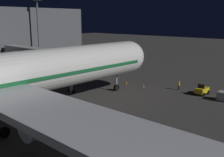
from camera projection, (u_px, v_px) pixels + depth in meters
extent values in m
plane|color=#383533|center=(58.00, 107.00, 41.05)|extent=(320.00, 320.00, 0.00)
sphere|color=silver|center=(129.00, 57.00, 51.90)|extent=(5.87, 5.87, 5.87)
cube|color=black|center=(123.00, 52.00, 50.39)|extent=(3.29, 1.40, 0.90)
cylinder|color=#B7BABF|center=(45.00, 122.00, 26.95)|extent=(2.89, 4.57, 2.89)
cylinder|color=black|center=(63.00, 116.00, 28.59)|extent=(2.45, 0.15, 2.45)
cylinder|color=#B7BABF|center=(117.00, 78.00, 50.17)|extent=(0.28, 0.28, 2.47)
cylinder|color=black|center=(116.00, 87.00, 50.57)|extent=(0.45, 1.20, 1.20)
cylinder|color=black|center=(4.00, 132.00, 30.66)|extent=(0.45, 1.20, 1.20)
cube|color=#9E9E99|center=(38.00, 55.00, 54.88)|extent=(22.92, 2.60, 2.50)
cube|color=#9E9E99|center=(74.00, 60.00, 47.30)|extent=(3.20, 3.40, 3.00)
cube|color=black|center=(79.00, 61.00, 46.37)|extent=(0.70, 3.20, 2.70)
cylinder|color=#B7BABF|center=(71.00, 80.00, 48.75)|extent=(0.56, 0.56, 4.82)
cylinder|color=black|center=(73.00, 92.00, 48.81)|extent=(0.25, 0.60, 0.60)
cylinder|color=black|center=(69.00, 90.00, 49.60)|extent=(0.25, 0.60, 0.60)
cylinder|color=#59595E|center=(39.00, 37.00, 65.75)|extent=(0.40, 0.40, 17.51)
cube|color=yellow|center=(202.00, 90.00, 47.87)|extent=(1.50, 2.76, 0.90)
cube|color=black|center=(201.00, 86.00, 47.40)|extent=(1.20, 0.20, 0.70)
cylinder|color=black|center=(208.00, 92.00, 48.13)|extent=(0.24, 0.70, 0.70)
cylinder|color=black|center=(200.00, 91.00, 49.20)|extent=(0.24, 0.70, 0.70)
cylinder|color=black|center=(204.00, 95.00, 46.74)|extent=(0.24, 0.70, 0.70)
cylinder|color=black|center=(195.00, 93.00, 47.81)|extent=(0.24, 0.70, 0.70)
cube|color=#B7BABF|center=(224.00, 96.00, 44.33)|extent=(1.87, 1.88, 1.49)
cylinder|color=black|center=(179.00, 88.00, 51.09)|extent=(0.28, 0.28, 0.85)
cylinder|color=yellow|center=(179.00, 84.00, 50.93)|extent=(0.40, 0.40, 0.58)
sphere|color=tan|center=(179.00, 82.00, 50.84)|extent=(0.24, 0.24, 0.24)
sphere|color=yellow|center=(179.00, 82.00, 50.83)|extent=(0.23, 0.23, 0.23)
cone|color=orange|center=(143.00, 86.00, 53.14)|extent=(0.36, 0.36, 0.55)
cone|color=orange|center=(126.00, 82.00, 56.05)|extent=(0.36, 0.36, 0.55)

